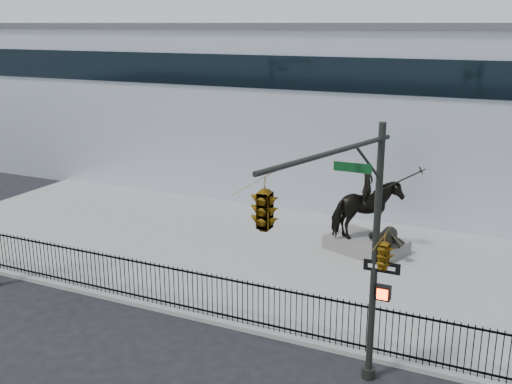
% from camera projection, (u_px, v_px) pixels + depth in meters
% --- Properties ---
extents(ground, '(120.00, 120.00, 0.00)m').
position_uv_depth(ground, '(149.00, 328.00, 18.93)').
color(ground, black).
rests_on(ground, ground).
extents(plaza, '(30.00, 12.00, 0.15)m').
position_uv_depth(plaza, '(246.00, 252.00, 25.02)').
color(plaza, gray).
rests_on(plaza, ground).
extents(building, '(44.00, 14.00, 9.00)m').
position_uv_depth(building, '(342.00, 108.00, 35.15)').
color(building, silver).
rests_on(building, ground).
extents(picket_fence, '(22.10, 0.10, 1.50)m').
position_uv_depth(picket_fence, '(170.00, 286.00, 19.78)').
color(picket_fence, black).
rests_on(picket_fence, plaza).
extents(statue_plinth, '(3.54, 2.99, 0.56)m').
position_uv_depth(statue_plinth, '(366.00, 245.00, 24.81)').
color(statue_plinth, '#5B5853').
rests_on(statue_plinth, plaza).
extents(equestrian_statue, '(3.63, 2.94, 3.27)m').
position_uv_depth(equestrian_statue, '(369.00, 211.00, 24.37)').
color(equestrian_statue, black).
rests_on(equestrian_statue, statue_plinth).
extents(traffic_signal_right, '(2.17, 6.86, 7.00)m').
position_uv_depth(traffic_signal_right, '(330.00, 231.00, 13.24)').
color(traffic_signal_right, '#252823').
rests_on(traffic_signal_right, ground).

